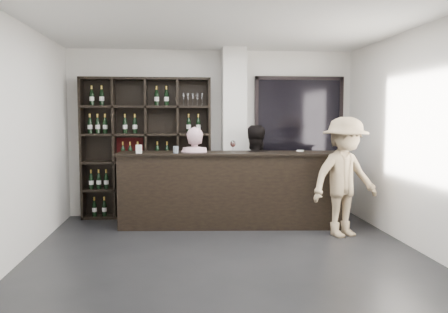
{
  "coord_description": "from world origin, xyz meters",
  "views": [
    {
      "loc": [
        -0.58,
        -5.64,
        1.75
      ],
      "look_at": [
        0.05,
        1.1,
        1.17
      ],
      "focal_mm": 38.0,
      "sensor_mm": 36.0,
      "label": 1
    }
  ],
  "objects": [
    {
      "name": "card_stand",
      "position": [
        -1.2,
        1.66,
        1.25
      ],
      "size": [
        0.09,
        0.06,
        0.13
      ],
      "primitive_type": "cube",
      "rotation": [
        0.0,
        0.0,
        -0.16
      ],
      "color": "white",
      "rests_on": "tasting_counter"
    },
    {
      "name": "floor",
      "position": [
        0.0,
        0.0,
        -0.01
      ],
      "size": [
        5.0,
        5.5,
        0.01
      ],
      "primitive_type": "cube",
      "color": "black",
      "rests_on": "ground"
    },
    {
      "name": "tasting_counter",
      "position": [
        0.24,
        1.75,
        0.59
      ],
      "size": [
        3.58,
        0.74,
        1.18
      ],
      "rotation": [
        0.0,
        0.0,
        -0.08
      ],
      "color": "black",
      "rests_on": "floor"
    },
    {
      "name": "customer",
      "position": [
        1.8,
        0.97,
        0.87
      ],
      "size": [
        1.28,
        1.0,
        1.74
      ],
      "primitive_type": "imported",
      "rotation": [
        0.0,
        0.0,
        0.36
      ],
      "color": "#988161",
      "rests_on": "floor"
    },
    {
      "name": "glass_panel",
      "position": [
        1.55,
        2.69,
        1.4
      ],
      "size": [
        1.6,
        0.08,
        2.1
      ],
      "color": "black",
      "rests_on": "floor"
    },
    {
      "name": "spit_cup",
      "position": [
        -0.64,
        1.63,
        1.24
      ],
      "size": [
        0.08,
        0.08,
        0.11
      ],
      "primitive_type": "cylinder",
      "rotation": [
        0.0,
        0.0,
        -0.02
      ],
      "color": "#AABFD0",
      "rests_on": "tasting_counter"
    },
    {
      "name": "wine_glass",
      "position": [
        0.25,
        1.72,
        1.28
      ],
      "size": [
        0.12,
        0.12,
        0.21
      ],
      "primitive_type": null,
      "rotation": [
        0.0,
        0.0,
        0.43
      ],
      "color": "white",
      "rests_on": "tasting_counter"
    },
    {
      "name": "wine_shelf",
      "position": [
        -1.15,
        2.57,
        1.2
      ],
      "size": [
        2.2,
        0.35,
        2.4
      ],
      "primitive_type": null,
      "color": "black",
      "rests_on": "floor"
    },
    {
      "name": "taster_black",
      "position": [
        0.63,
        2.02,
        0.8
      ],
      "size": [
        0.82,
        0.66,
        1.6
      ],
      "primitive_type": "imported",
      "rotation": [
        0.0,
        0.0,
        3.21
      ],
      "color": "black",
      "rests_on": "floor"
    },
    {
      "name": "taster_pink",
      "position": [
        -0.35,
        1.85,
        0.79
      ],
      "size": [
        0.65,
        0.51,
        1.58
      ],
      "primitive_type": "imported",
      "rotation": [
        0.0,
        0.0,
        2.89
      ],
      "color": "#DAA8B5",
      "rests_on": "floor"
    },
    {
      "name": "napkin_stack",
      "position": [
        1.37,
        1.86,
        1.19
      ],
      "size": [
        0.14,
        0.14,
        0.02
      ],
      "primitive_type": "cube",
      "rotation": [
        0.0,
        0.0,
        -0.36
      ],
      "color": "white",
      "rests_on": "tasting_counter"
    },
    {
      "name": "structural_column",
      "position": [
        0.35,
        2.47,
        1.45
      ],
      "size": [
        0.4,
        0.4,
        2.9
      ],
      "primitive_type": "cube",
      "color": "silver",
      "rests_on": "floor"
    }
  ]
}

